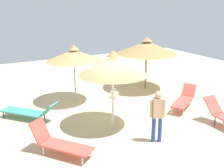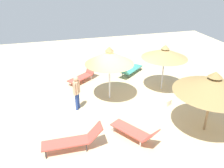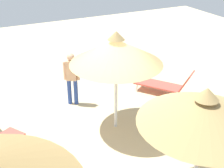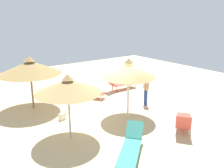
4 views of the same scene
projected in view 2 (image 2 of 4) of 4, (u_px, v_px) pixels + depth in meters
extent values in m
cube|color=beige|center=(120.00, 102.00, 11.82)|extent=(24.00, 24.00, 0.10)
cylinder|color=#B2B2B7|center=(163.00, 71.00, 12.56)|extent=(0.07, 0.07, 2.17)
cone|color=tan|center=(165.00, 53.00, 12.13)|extent=(2.40, 2.40, 0.49)
cone|color=tan|center=(165.00, 47.00, 11.97)|extent=(0.43, 0.43, 0.22)
cylinder|color=olive|center=(209.00, 108.00, 9.30)|extent=(0.10, 0.10, 2.09)
cone|color=#997A47|center=(214.00, 84.00, 8.83)|extent=(2.98, 2.98, 0.63)
cone|color=#997A47|center=(216.00, 74.00, 8.65)|extent=(0.54, 0.54, 0.22)
cylinder|color=white|center=(110.00, 78.00, 11.66)|extent=(0.08, 0.08, 2.18)
cone|color=tan|center=(109.00, 57.00, 11.16)|extent=(2.37, 2.37, 0.63)
cone|color=tan|center=(109.00, 49.00, 10.98)|extent=(0.43, 0.43, 0.22)
cube|color=#CC4C3F|center=(66.00, 143.00, 8.47)|extent=(0.58, 1.72, 0.05)
cylinder|color=#2D2D33|center=(46.00, 155.00, 8.19)|extent=(0.04, 0.04, 0.34)
cylinder|color=#2D2D33|center=(46.00, 146.00, 8.59)|extent=(0.04, 0.04, 0.34)
cylinder|color=#2D2D33|center=(87.00, 148.00, 8.51)|extent=(0.04, 0.04, 0.34)
cylinder|color=#2D2D33|center=(85.00, 140.00, 8.92)|extent=(0.04, 0.04, 0.34)
cube|color=#CC4C3F|center=(95.00, 132.00, 8.58)|extent=(0.56, 0.52, 0.55)
cube|color=teal|center=(132.00, 69.00, 14.83)|extent=(1.60, 1.74, 0.05)
cylinder|color=#2D2D33|center=(134.00, 67.00, 15.58)|extent=(0.04, 0.04, 0.25)
cylinder|color=#2D2D33|center=(141.00, 68.00, 15.32)|extent=(0.04, 0.04, 0.25)
cylinder|color=#2D2D33|center=(122.00, 74.00, 14.48)|extent=(0.04, 0.04, 0.25)
cylinder|color=#2D2D33|center=(129.00, 76.00, 14.22)|extent=(0.04, 0.04, 0.25)
cube|color=teal|center=(123.00, 71.00, 13.89)|extent=(0.79, 0.78, 0.50)
cube|color=#CC4C3F|center=(130.00, 130.00, 9.20)|extent=(1.67, 1.34, 0.05)
cylinder|color=silver|center=(113.00, 129.00, 9.53)|extent=(0.04, 0.04, 0.30)
cylinder|color=silver|center=(120.00, 124.00, 9.84)|extent=(0.04, 0.04, 0.30)
cylinder|color=silver|center=(140.00, 144.00, 8.71)|extent=(0.04, 0.04, 0.30)
cylinder|color=silver|center=(147.00, 138.00, 9.02)|extent=(0.04, 0.04, 0.30)
cube|color=#CC4C3F|center=(152.00, 136.00, 8.50)|extent=(0.63, 0.68, 0.47)
cube|color=#CC4C3F|center=(80.00, 78.00, 13.61)|extent=(1.39, 1.60, 0.05)
cylinder|color=silver|center=(75.00, 85.00, 13.08)|extent=(0.04, 0.04, 0.27)
cylinder|color=silver|center=(69.00, 83.00, 13.35)|extent=(0.04, 0.04, 0.27)
cylinder|color=silver|center=(91.00, 78.00, 14.00)|extent=(0.04, 0.04, 0.27)
cylinder|color=silver|center=(85.00, 76.00, 14.27)|extent=(0.04, 0.04, 0.27)
cube|color=#CC4C3F|center=(91.00, 68.00, 14.11)|extent=(0.67, 0.62, 0.62)
cylinder|color=navy|center=(78.00, 100.00, 11.10)|extent=(0.13, 0.13, 0.83)
cylinder|color=navy|center=(77.00, 102.00, 10.92)|extent=(0.13, 0.13, 0.83)
cube|color=tan|center=(76.00, 87.00, 10.69)|extent=(0.37, 0.34, 0.62)
sphere|color=tan|center=(76.00, 79.00, 10.50)|extent=(0.23, 0.23, 0.23)
cylinder|color=tan|center=(78.00, 86.00, 10.87)|extent=(0.09, 0.09, 0.57)
cylinder|color=tan|center=(75.00, 90.00, 10.52)|extent=(0.09, 0.09, 0.57)
cube|color=beige|center=(168.00, 103.00, 11.39)|extent=(0.28, 0.38, 0.30)
torus|color=beige|center=(169.00, 99.00, 11.30)|extent=(0.11, 0.23, 0.24)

